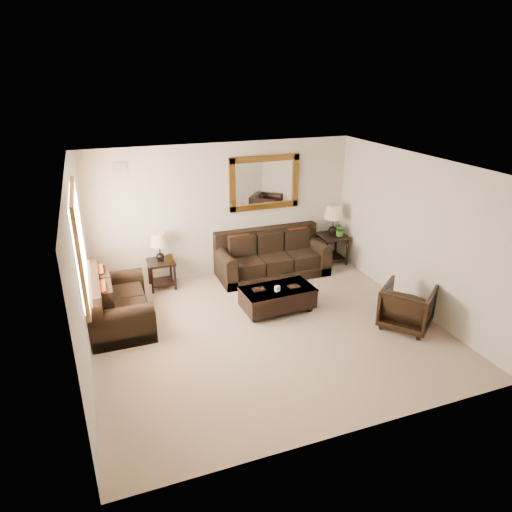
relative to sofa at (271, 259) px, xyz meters
name	(u,v)px	position (x,y,z in m)	size (l,w,h in m)	color
room	(268,254)	(-0.90, -2.06, 1.02)	(5.51, 5.01, 2.71)	gray
window	(80,244)	(-3.60, -1.16, 1.22)	(0.07, 1.96, 1.66)	white
mirror	(265,183)	(0.00, 0.41, 1.52)	(1.50, 0.06, 1.10)	#47320E
air_vent	(120,168)	(-2.80, 0.42, 2.02)	(0.25, 0.02, 0.18)	#999999
sofa	(271,259)	(0.00, 0.00, 0.00)	(2.26, 0.97, 0.92)	black
loveseat	(116,306)	(-3.20, -1.02, 0.01)	(0.98, 1.64, 0.92)	black
end_table_left	(160,253)	(-2.25, 0.15, 0.39)	(0.51, 0.51, 1.12)	black
end_table_right	(333,226)	(1.48, 0.11, 0.52)	(0.59, 0.59, 1.31)	black
coffee_table	(277,297)	(-0.49, -1.51, -0.07)	(1.30, 0.75, 0.54)	black
armchair	(407,305)	(1.30, -2.75, 0.07)	(0.78, 0.73, 0.80)	black
potted_plant	(340,230)	(1.61, 0.00, 0.44)	(0.28, 0.31, 0.24)	#2D5E20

